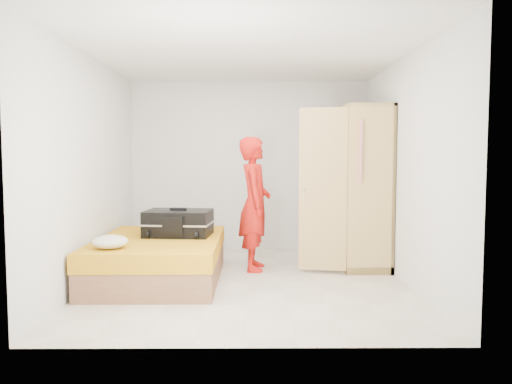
{
  "coord_description": "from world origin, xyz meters",
  "views": [
    {
      "loc": [
        0.05,
        -5.71,
        1.47
      ],
      "look_at": [
        0.1,
        0.67,
        1.0
      ],
      "focal_mm": 35.0,
      "sensor_mm": 36.0,
      "label": 1
    }
  ],
  "objects_px": {
    "suitcase": "(179,223)",
    "round_cushion": "(110,242)",
    "wardrobe": "(358,191)",
    "person": "(255,204)",
    "bed": "(159,259)"
  },
  "relations": [
    {
      "from": "suitcase",
      "to": "round_cushion",
      "type": "xyz_separation_m",
      "value": [
        -0.59,
        -0.84,
        -0.08
      ]
    },
    {
      "from": "wardrobe",
      "to": "person",
      "type": "height_order",
      "value": "wardrobe"
    },
    {
      "from": "wardrobe",
      "to": "suitcase",
      "type": "bearing_deg",
      "value": -165.87
    },
    {
      "from": "bed",
      "to": "wardrobe",
      "type": "distance_m",
      "value": 2.72
    },
    {
      "from": "bed",
      "to": "wardrobe",
      "type": "height_order",
      "value": "wardrobe"
    },
    {
      "from": "round_cushion",
      "to": "bed",
      "type": "bearing_deg",
      "value": 60.18
    },
    {
      "from": "wardrobe",
      "to": "round_cushion",
      "type": "xyz_separation_m",
      "value": [
        -2.89,
        -1.42,
        -0.43
      ]
    },
    {
      "from": "person",
      "to": "wardrobe",
      "type": "bearing_deg",
      "value": -79.61
    },
    {
      "from": "person",
      "to": "suitcase",
      "type": "xyz_separation_m",
      "value": [
        -0.92,
        -0.36,
        -0.2
      ]
    },
    {
      "from": "bed",
      "to": "round_cushion",
      "type": "relative_size",
      "value": 5.47
    },
    {
      "from": "wardrobe",
      "to": "suitcase",
      "type": "height_order",
      "value": "wardrobe"
    },
    {
      "from": "round_cushion",
      "to": "person",
      "type": "bearing_deg",
      "value": 38.25
    },
    {
      "from": "suitcase",
      "to": "round_cushion",
      "type": "bearing_deg",
      "value": -119.7
    },
    {
      "from": "suitcase",
      "to": "wardrobe",
      "type": "bearing_deg",
      "value": 19.57
    },
    {
      "from": "bed",
      "to": "person",
      "type": "relative_size",
      "value": 1.18
    }
  ]
}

